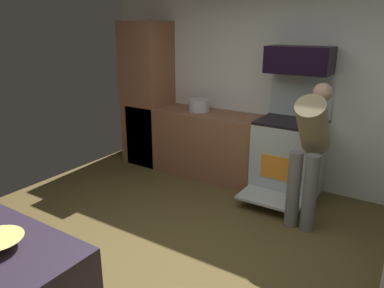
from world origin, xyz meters
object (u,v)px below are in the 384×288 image
(microwave, at_px, (299,60))
(stock_pot, at_px, (199,105))
(oven_range, at_px, (288,156))
(person_cook, at_px, (310,145))

(microwave, relative_size, stock_pot, 2.56)
(oven_range, relative_size, person_cook, 1.02)
(microwave, relative_size, person_cook, 0.50)
(microwave, bearing_deg, oven_range, -90.00)
(person_cook, bearing_deg, stock_pot, 160.85)
(oven_range, height_order, stock_pot, oven_range)
(oven_range, xyz_separation_m, person_cook, (0.39, -0.58, 0.37))
(oven_range, xyz_separation_m, stock_pot, (-1.32, 0.02, 0.48))
(oven_range, bearing_deg, microwave, 90.00)
(microwave, bearing_deg, stock_pot, -176.52)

